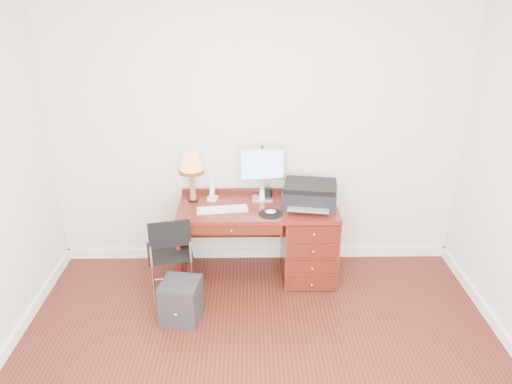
{
  "coord_description": "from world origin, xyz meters",
  "views": [
    {
      "loc": [
        -0.07,
        -2.87,
        2.73
      ],
      "look_at": [
        -0.02,
        1.2,
        0.98
      ],
      "focal_mm": 35.0,
      "sensor_mm": 36.0,
      "label": 1
    }
  ],
  "objects_px": {
    "monitor": "(262,167)",
    "chair": "(168,249)",
    "desk": "(291,237)",
    "printer": "(310,194)",
    "equipment_box": "(181,300)",
    "leg_lamp": "(191,166)",
    "phone": "(213,195)"
  },
  "relations": [
    {
      "from": "printer",
      "to": "chair",
      "type": "bearing_deg",
      "value": -152.99
    },
    {
      "from": "desk",
      "to": "equipment_box",
      "type": "xyz_separation_m",
      "value": [
        -0.99,
        -0.71,
        -0.23
      ]
    },
    {
      "from": "desk",
      "to": "printer",
      "type": "height_order",
      "value": "printer"
    },
    {
      "from": "monitor",
      "to": "printer",
      "type": "relative_size",
      "value": 0.91
    },
    {
      "from": "monitor",
      "to": "leg_lamp",
      "type": "relative_size",
      "value": 1.04
    },
    {
      "from": "desk",
      "to": "printer",
      "type": "distance_m",
      "value": 0.48
    },
    {
      "from": "printer",
      "to": "phone",
      "type": "bearing_deg",
      "value": -178.26
    },
    {
      "from": "leg_lamp",
      "to": "desk",
      "type": "bearing_deg",
      "value": -7.66
    },
    {
      "from": "chair",
      "to": "equipment_box",
      "type": "bearing_deg",
      "value": -79.98
    },
    {
      "from": "monitor",
      "to": "equipment_box",
      "type": "distance_m",
      "value": 1.45
    },
    {
      "from": "monitor",
      "to": "printer",
      "type": "height_order",
      "value": "monitor"
    },
    {
      "from": "phone",
      "to": "chair",
      "type": "xyz_separation_m",
      "value": [
        -0.37,
        -0.53,
        -0.29
      ]
    },
    {
      "from": "monitor",
      "to": "printer",
      "type": "distance_m",
      "value": 0.52
    },
    {
      "from": "desk",
      "to": "equipment_box",
      "type": "bearing_deg",
      "value": -144.54
    },
    {
      "from": "printer",
      "to": "phone",
      "type": "xyz_separation_m",
      "value": [
        -0.93,
        0.13,
        -0.06
      ]
    },
    {
      "from": "printer",
      "to": "chair",
      "type": "xyz_separation_m",
      "value": [
        -1.29,
        -0.41,
        -0.35
      ]
    },
    {
      "from": "leg_lamp",
      "to": "equipment_box",
      "type": "height_order",
      "value": "leg_lamp"
    },
    {
      "from": "printer",
      "to": "phone",
      "type": "distance_m",
      "value": 0.94
    },
    {
      "from": "desk",
      "to": "chair",
      "type": "distance_m",
      "value": 1.2
    },
    {
      "from": "desk",
      "to": "leg_lamp",
      "type": "distance_m",
      "value": 1.18
    },
    {
      "from": "chair",
      "to": "monitor",
      "type": "bearing_deg",
      "value": 21.28
    },
    {
      "from": "printer",
      "to": "leg_lamp",
      "type": "height_order",
      "value": "leg_lamp"
    },
    {
      "from": "desk",
      "to": "phone",
      "type": "height_order",
      "value": "phone"
    },
    {
      "from": "desk",
      "to": "monitor",
      "type": "xyz_separation_m",
      "value": [
        -0.27,
        0.2,
        0.66
      ]
    },
    {
      "from": "desk",
      "to": "chair",
      "type": "height_order",
      "value": "chair"
    },
    {
      "from": "desk",
      "to": "equipment_box",
      "type": "distance_m",
      "value": 1.24
    },
    {
      "from": "printer",
      "to": "leg_lamp",
      "type": "xyz_separation_m",
      "value": [
        -1.11,
        0.11,
        0.25
      ]
    },
    {
      "from": "monitor",
      "to": "chair",
      "type": "height_order",
      "value": "monitor"
    },
    {
      "from": "phone",
      "to": "chair",
      "type": "height_order",
      "value": "phone"
    },
    {
      "from": "monitor",
      "to": "leg_lamp",
      "type": "distance_m",
      "value": 0.67
    },
    {
      "from": "desk",
      "to": "leg_lamp",
      "type": "xyz_separation_m",
      "value": [
        -0.94,
        0.13,
        0.7
      ]
    },
    {
      "from": "desk",
      "to": "monitor",
      "type": "height_order",
      "value": "monitor"
    }
  ]
}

